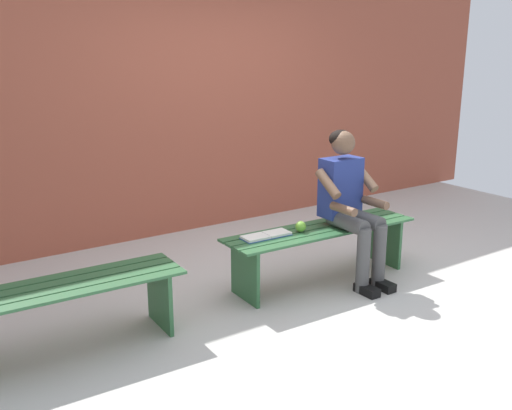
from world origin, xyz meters
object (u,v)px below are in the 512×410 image
Objects in this scene: bench_near at (321,241)px; apple at (301,227)px; bench_far at (60,303)px; book_open at (266,236)px; person_seated at (350,200)px.

apple is (0.21, -0.02, 0.16)m from bench_near.
bench_near is at bearing -180.00° from bench_far.
bench_far is 18.13× the size of apple.
book_open reaches higher than bench_near.
person_seated reaches higher than bench_near.
book_open is (-1.66, -0.06, 0.13)m from bench_far.
bench_far is at bearing 0.49° from apple.
bench_far is 1.66m from book_open.
bench_far is 3.88× the size of book_open.
bench_near is 4.22× the size of book_open.
bench_near is 2.18m from bench_far.
apple is at bearing -4.59° from bench_near.
bench_far is 1.27× the size of person_seated.
book_open reaches higher than bench_far.
bench_near is 1.09× the size of bench_far.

